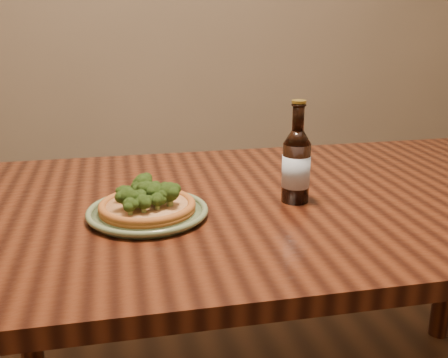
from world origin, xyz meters
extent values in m
cube|color=#431C0E|center=(0.00, 0.10, 0.73)|extent=(1.60, 0.90, 0.04)
cylinder|color=#431C0E|center=(-0.73, 0.48, 0.35)|extent=(0.07, 0.07, 0.71)
cylinder|color=#647651|center=(-0.37, 0.04, 0.76)|extent=(0.24, 0.24, 0.01)
torus|color=#647651|center=(-0.37, 0.04, 0.76)|extent=(0.26, 0.26, 0.01)
torus|color=#647651|center=(-0.37, 0.04, 0.76)|extent=(0.21, 0.21, 0.01)
cylinder|color=#A15B24|center=(-0.37, 0.04, 0.77)|extent=(0.21, 0.21, 0.01)
torus|color=#A15B24|center=(-0.37, 0.04, 0.78)|extent=(0.21, 0.21, 0.02)
cylinder|color=beige|center=(-0.37, 0.04, 0.78)|extent=(0.18, 0.18, 0.01)
sphere|color=#38591B|center=(-0.35, 0.00, 0.80)|extent=(0.03, 0.03, 0.03)
sphere|color=#38591B|center=(-0.32, 0.02, 0.81)|extent=(0.06, 0.06, 0.04)
sphere|color=#38591B|center=(-0.37, 0.09, 0.81)|extent=(0.05, 0.05, 0.04)
sphere|color=#38591B|center=(-0.38, 0.03, 0.80)|extent=(0.04, 0.04, 0.03)
sphere|color=#38591B|center=(-0.41, 0.01, 0.81)|extent=(0.06, 0.06, 0.04)
sphere|color=#38591B|center=(-0.41, 0.07, 0.80)|extent=(0.03, 0.03, 0.03)
sphere|color=#38591B|center=(-0.38, -0.01, 0.80)|extent=(0.04, 0.04, 0.03)
sphere|color=#38591B|center=(-0.36, 0.06, 0.81)|extent=(0.05, 0.05, 0.04)
sphere|color=#38591B|center=(-0.34, 0.08, 0.80)|extent=(0.04, 0.04, 0.03)
sphere|color=#38591B|center=(-0.40, -0.02, 0.80)|extent=(0.04, 0.04, 0.03)
sphere|color=#38591B|center=(-0.35, 0.03, 0.81)|extent=(0.05, 0.05, 0.04)
sphere|color=#38591B|center=(-0.38, 0.08, 0.80)|extent=(0.05, 0.05, 0.03)
cylinder|color=black|center=(-0.02, 0.06, 0.82)|extent=(0.06, 0.06, 0.14)
cone|color=black|center=(-0.02, 0.06, 0.90)|extent=(0.06, 0.06, 0.03)
cylinder|color=black|center=(-0.02, 0.06, 0.95)|extent=(0.03, 0.03, 0.06)
torus|color=black|center=(-0.02, 0.06, 0.98)|extent=(0.03, 0.03, 0.01)
cylinder|color=#A58C33|center=(-0.02, 0.06, 0.98)|extent=(0.03, 0.03, 0.01)
cylinder|color=silver|center=(-0.02, 0.06, 0.82)|extent=(0.07, 0.07, 0.07)
camera|label=1|loc=(-0.42, -1.03, 1.18)|focal=42.00mm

